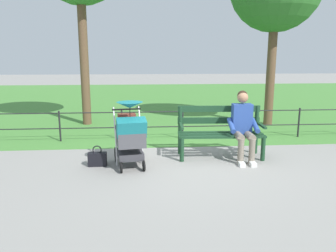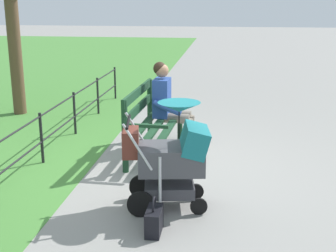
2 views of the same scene
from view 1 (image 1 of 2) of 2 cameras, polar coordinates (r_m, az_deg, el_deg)
ground_plane at (r=6.36m, az=4.12°, el=-5.53°), size 60.00×60.00×0.00m
grass_lawn at (r=14.95m, az=-0.90°, el=4.59°), size 40.00×16.00×0.01m
park_bench at (r=6.44m, az=8.87°, el=-0.59°), size 1.62×0.67×0.96m
person_on_bench at (r=6.29m, az=12.70°, el=0.39°), size 0.55×0.74×1.28m
stroller at (r=5.75m, az=-6.53°, el=-1.32°), size 0.63×0.95×1.15m
handbag at (r=6.02m, az=-11.97°, el=-5.51°), size 0.32×0.14×0.37m
park_fence at (r=7.74m, az=4.62°, el=0.85°), size 8.37×0.04×0.70m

